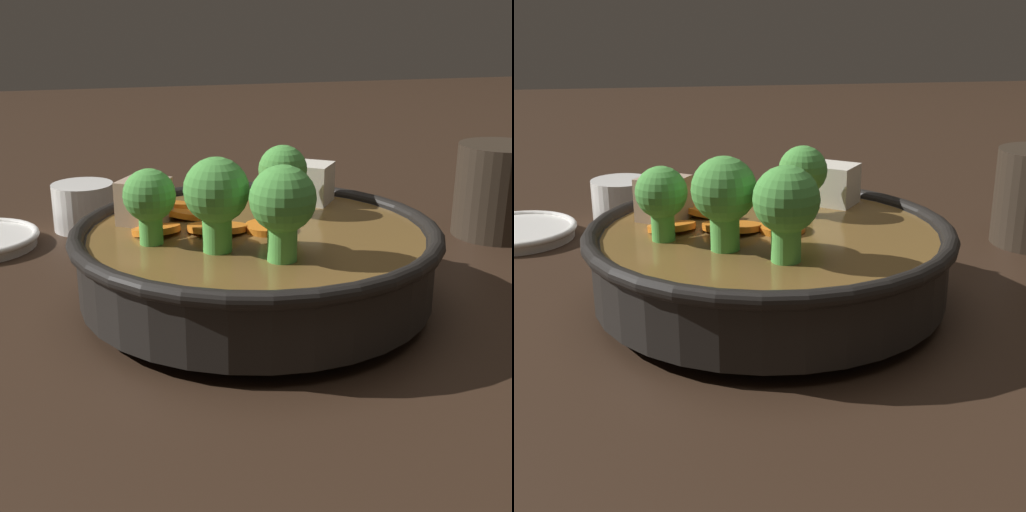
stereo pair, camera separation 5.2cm
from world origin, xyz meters
The scene contains 4 objects.
ground_plane centered at (0.00, 0.00, 0.00)m, with size 3.00×3.00×0.00m, color black.
stirfry_bowl centered at (0.00, 0.00, 0.04)m, with size 0.27×0.27×0.12m.
tea_cup centered at (-0.11, 0.23, 0.02)m, with size 0.06×0.06×0.05m.
dark_mug centered at (0.27, 0.10, 0.04)m, with size 0.11×0.08×0.09m.
Camera 1 is at (-0.13, -0.47, 0.21)m, focal length 50.00 mm.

